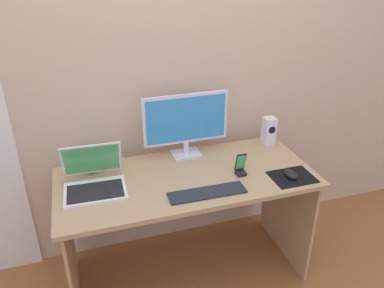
% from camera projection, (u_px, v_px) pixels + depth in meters
% --- Properties ---
extents(ground_plane, '(8.00, 8.00, 0.00)m').
position_uv_depth(ground_plane, '(187.00, 271.00, 2.58)').
color(ground_plane, '#955C30').
extents(wall_back, '(6.00, 0.04, 2.50)m').
position_uv_depth(wall_back, '(166.00, 73.00, 2.38)').
color(wall_back, '#C6AE94').
rests_on(wall_back, ground_plane).
extents(desk, '(1.51, 0.67, 0.75)m').
position_uv_depth(desk, '(187.00, 197.00, 2.31)').
color(desk, tan).
rests_on(desk, ground_plane).
extents(monitor, '(0.54, 0.14, 0.41)m').
position_uv_depth(monitor, '(186.00, 122.00, 2.37)').
color(monitor, silver).
rests_on(monitor, desk).
extents(speaker_right, '(0.08, 0.08, 0.19)m').
position_uv_depth(speaker_right, '(269.00, 131.00, 2.58)').
color(speaker_right, white).
rests_on(speaker_right, desk).
extents(laptop, '(0.35, 0.33, 0.23)m').
position_uv_depth(laptop, '(94.00, 180.00, 2.11)').
color(laptop, white).
rests_on(laptop, desk).
extents(fishbowl, '(0.16, 0.16, 0.16)m').
position_uv_depth(fishbowl, '(91.00, 159.00, 2.27)').
color(fishbowl, silver).
rests_on(fishbowl, desk).
extents(keyboard_external, '(0.43, 0.12, 0.01)m').
position_uv_depth(keyboard_external, '(207.00, 193.00, 2.08)').
color(keyboard_external, '#22272F').
rests_on(keyboard_external, desk).
extents(mousepad, '(0.25, 0.20, 0.00)m').
position_uv_depth(mousepad, '(292.00, 177.00, 2.23)').
color(mousepad, black).
rests_on(mousepad, desk).
extents(mouse, '(0.07, 0.10, 0.04)m').
position_uv_depth(mouse, '(291.00, 174.00, 2.22)').
color(mouse, black).
rests_on(mouse, mousepad).
extents(phone_in_dock, '(0.06, 0.06, 0.14)m').
position_uv_depth(phone_in_dock, '(241.00, 167.00, 2.24)').
color(phone_in_dock, black).
rests_on(phone_in_dock, desk).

